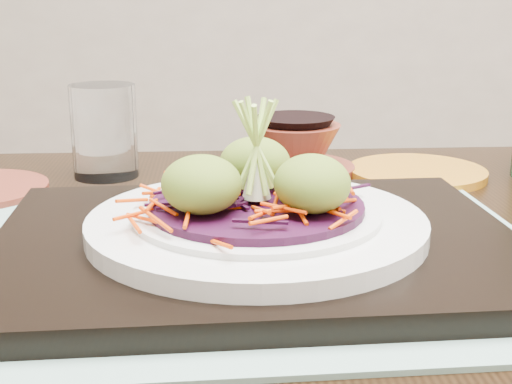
{
  "coord_description": "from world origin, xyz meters",
  "views": [
    {
      "loc": [
        -0.14,
        -0.67,
        0.9
      ],
      "look_at": [
        -0.13,
        -0.07,
        0.73
      ],
      "focal_mm": 50.0,
      "sensor_mm": 36.0,
      "label": 1
    }
  ],
  "objects_px": {
    "dining_table": "(273,316)",
    "serving_tray": "(257,244)",
    "water_glass": "(104,131)",
    "white_plate": "(257,223)",
    "yellow_plate": "(417,172)",
    "terracotta_bowl_set": "(295,152)"
  },
  "relations": [
    {
      "from": "dining_table",
      "to": "water_glass",
      "type": "xyz_separation_m",
      "value": [
        -0.2,
        0.22,
        0.15
      ]
    },
    {
      "from": "dining_table",
      "to": "white_plate",
      "type": "relative_size",
      "value": 3.83
    },
    {
      "from": "white_plate",
      "to": "dining_table",
      "type": "bearing_deg",
      "value": 76.49
    },
    {
      "from": "white_plate",
      "to": "water_glass",
      "type": "relative_size",
      "value": 2.53
    },
    {
      "from": "white_plate",
      "to": "yellow_plate",
      "type": "xyz_separation_m",
      "value": [
        0.21,
        0.28,
        -0.03
      ]
    },
    {
      "from": "serving_tray",
      "to": "yellow_plate",
      "type": "bearing_deg",
      "value": 49.22
    },
    {
      "from": "serving_tray",
      "to": "white_plate",
      "type": "xyz_separation_m",
      "value": [
        0.0,
        0.0,
        0.02
      ]
    },
    {
      "from": "serving_tray",
      "to": "terracotta_bowl_set",
      "type": "height_order",
      "value": "terracotta_bowl_set"
    },
    {
      "from": "terracotta_bowl_set",
      "to": "yellow_plate",
      "type": "relative_size",
      "value": 0.94
    },
    {
      "from": "dining_table",
      "to": "yellow_plate",
      "type": "bearing_deg",
      "value": 45.05
    },
    {
      "from": "serving_tray",
      "to": "yellow_plate",
      "type": "xyz_separation_m",
      "value": [
        0.21,
        0.28,
        -0.01
      ]
    },
    {
      "from": "dining_table",
      "to": "serving_tray",
      "type": "xyz_separation_m",
      "value": [
        -0.02,
        -0.07,
        0.1
      ]
    },
    {
      "from": "white_plate",
      "to": "terracotta_bowl_set",
      "type": "relative_size",
      "value": 1.79
    },
    {
      "from": "serving_tray",
      "to": "water_glass",
      "type": "xyz_separation_m",
      "value": [
        -0.18,
        0.29,
        0.04
      ]
    },
    {
      "from": "white_plate",
      "to": "yellow_plate",
      "type": "relative_size",
      "value": 1.69
    },
    {
      "from": "white_plate",
      "to": "yellow_plate",
      "type": "distance_m",
      "value": 0.35
    },
    {
      "from": "serving_tray",
      "to": "white_plate",
      "type": "relative_size",
      "value": 1.54
    },
    {
      "from": "dining_table",
      "to": "serving_tray",
      "type": "height_order",
      "value": "serving_tray"
    },
    {
      "from": "dining_table",
      "to": "yellow_plate",
      "type": "xyz_separation_m",
      "value": [
        0.19,
        0.21,
        0.09
      ]
    },
    {
      "from": "yellow_plate",
      "to": "water_glass",
      "type": "bearing_deg",
      "value": 178.49
    },
    {
      "from": "water_glass",
      "to": "terracotta_bowl_set",
      "type": "height_order",
      "value": "water_glass"
    },
    {
      "from": "serving_tray",
      "to": "white_plate",
      "type": "bearing_deg",
      "value": 85.77
    }
  ]
}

